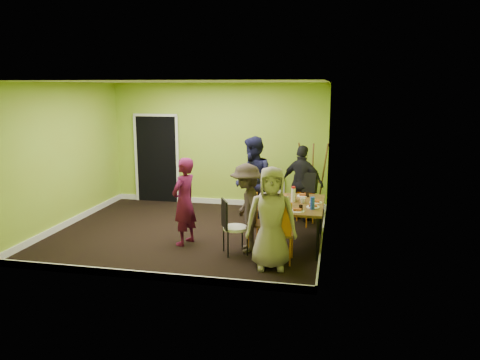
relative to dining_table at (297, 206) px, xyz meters
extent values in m
plane|color=black|center=(-2.05, 0.30, -0.70)|extent=(5.00, 5.00, 0.00)
cube|color=#9EB92F|center=(-2.05, 2.55, 0.70)|extent=(5.00, 0.04, 2.80)
cube|color=#9EB92F|center=(-2.05, -1.95, 0.70)|extent=(5.00, 0.04, 2.80)
cube|color=#9EB92F|center=(-4.55, 0.30, 0.70)|extent=(0.04, 4.50, 2.80)
cube|color=#9EB92F|center=(0.45, 0.30, 0.70)|extent=(0.04, 4.50, 2.80)
cube|color=white|center=(-2.05, 0.30, 2.10)|extent=(5.00, 4.50, 0.04)
cube|color=black|center=(-3.55, 2.52, 0.32)|extent=(1.00, 0.05, 2.04)
cube|color=white|center=(-0.75, 2.52, -0.30)|extent=(0.50, 0.04, 0.55)
cylinder|color=black|center=(-0.39, -0.69, -0.34)|extent=(0.04, 0.04, 0.71)
cylinder|color=black|center=(0.39, -0.69, -0.34)|extent=(0.04, 0.04, 0.71)
cylinder|color=black|center=(-0.39, 0.69, -0.34)|extent=(0.04, 0.04, 0.71)
cylinder|color=black|center=(0.39, 0.69, -0.34)|extent=(0.04, 0.04, 0.71)
cube|color=brown|center=(0.00, 0.00, 0.03)|extent=(0.90, 1.50, 0.04)
cylinder|color=orange|center=(-0.96, 1.07, -0.50)|extent=(0.02, 0.02, 0.40)
cylinder|color=orange|center=(-0.98, 0.77, -0.50)|extent=(0.02, 0.02, 0.40)
cylinder|color=orange|center=(-0.66, 1.05, -0.50)|extent=(0.02, 0.02, 0.40)
cylinder|color=orange|center=(-0.68, 0.75, -0.50)|extent=(0.02, 0.02, 0.40)
cube|color=brown|center=(-0.82, 0.91, -0.30)|extent=(0.38, 0.38, 0.04)
cube|color=orange|center=(-0.99, 0.92, -0.06)|extent=(0.06, 0.34, 0.44)
cylinder|color=orange|center=(-0.68, -0.10, -0.48)|extent=(0.02, 0.02, 0.43)
cylinder|color=orange|center=(-0.76, -0.41, -0.48)|extent=(0.02, 0.02, 0.43)
cylinder|color=orange|center=(-0.36, -0.19, -0.48)|extent=(0.02, 0.02, 0.43)
cylinder|color=orange|center=(-0.45, -0.50, -0.48)|extent=(0.02, 0.02, 0.43)
cube|color=brown|center=(-0.56, -0.30, -0.26)|extent=(0.47, 0.47, 0.04)
cube|color=orange|center=(-0.74, -0.25, -0.01)|extent=(0.13, 0.36, 0.48)
cylinder|color=orange|center=(0.21, 1.36, -0.47)|extent=(0.03, 0.03, 0.45)
cylinder|color=orange|center=(-0.12, 1.47, -0.47)|extent=(0.03, 0.03, 0.45)
cylinder|color=orange|center=(0.10, 1.03, -0.47)|extent=(0.03, 0.03, 0.45)
cylinder|color=orange|center=(-0.22, 1.14, -0.47)|extent=(0.03, 0.03, 0.45)
cube|color=brown|center=(-0.01, 1.25, -0.24)|extent=(0.51, 0.51, 0.04)
cube|color=orange|center=(0.05, 1.43, 0.03)|extent=(0.37, 0.14, 0.50)
cylinder|color=orange|center=(-0.36, -1.01, -0.46)|extent=(0.03, 0.03, 0.47)
cylinder|color=orange|center=(-0.01, -1.01, -0.46)|extent=(0.03, 0.03, 0.47)
cylinder|color=orange|center=(-0.36, -0.66, -0.46)|extent=(0.03, 0.03, 0.47)
cylinder|color=orange|center=(-0.01, -0.66, -0.46)|extent=(0.03, 0.03, 0.47)
cube|color=brown|center=(-0.19, -0.84, -0.23)|extent=(0.42, 0.42, 0.04)
cube|color=orange|center=(-0.19, -1.03, 0.05)|extent=(0.39, 0.03, 0.52)
cylinder|color=black|center=(-1.17, -0.56, -0.48)|extent=(0.02, 0.02, 0.43)
cylinder|color=black|center=(-1.02, -0.85, -0.48)|extent=(0.02, 0.02, 0.43)
cylinder|color=black|center=(-0.88, -0.42, -0.48)|extent=(0.02, 0.02, 0.43)
cylinder|color=black|center=(-0.73, -0.71, -0.48)|extent=(0.02, 0.02, 0.43)
cylinder|color=white|center=(-0.95, -0.63, -0.26)|extent=(0.40, 0.40, 0.05)
cube|color=black|center=(-1.11, -0.71, -0.01)|extent=(0.19, 0.34, 0.48)
cylinder|color=brown|center=(-0.05, 2.04, 0.09)|extent=(0.23, 0.37, 1.58)
cylinder|color=brown|center=(0.35, 2.04, 0.09)|extent=(0.23, 0.37, 1.58)
cylinder|color=brown|center=(0.15, 1.81, 0.09)|extent=(0.03, 0.36, 1.54)
cube|color=brown|center=(0.15, 2.00, 0.04)|extent=(0.42, 0.04, 0.04)
cylinder|color=white|center=(-0.28, 0.34, 0.06)|extent=(0.21, 0.21, 0.01)
cylinder|color=white|center=(-0.21, -0.45, 0.06)|extent=(0.25, 0.25, 0.01)
cylinder|color=white|center=(0.06, 0.54, 0.06)|extent=(0.22, 0.22, 0.01)
cylinder|color=white|center=(0.05, -0.54, 0.06)|extent=(0.23, 0.23, 0.01)
cylinder|color=white|center=(0.31, 0.09, 0.06)|extent=(0.22, 0.22, 0.01)
cylinder|color=white|center=(0.28, -0.23, 0.06)|extent=(0.22, 0.22, 0.01)
cylinder|color=white|center=(-0.08, 0.08, 0.18)|extent=(0.07, 0.07, 0.24)
cylinder|color=blue|center=(0.28, -0.36, 0.16)|extent=(0.07, 0.07, 0.21)
cylinder|color=orange|center=(-0.07, 0.13, 0.09)|extent=(0.04, 0.04, 0.08)
cylinder|color=black|center=(-0.08, 0.21, 0.10)|extent=(0.07, 0.07, 0.10)
cylinder|color=black|center=(0.14, 0.50, 0.10)|extent=(0.06, 0.06, 0.09)
cylinder|color=black|center=(0.10, -0.48, 0.10)|extent=(0.06, 0.06, 0.09)
imported|color=white|center=(-0.18, -0.15, 0.11)|extent=(0.13, 0.13, 0.11)
imported|color=white|center=(0.09, 0.04, 0.10)|extent=(0.09, 0.09, 0.08)
imported|color=#540E34|center=(-1.92, -0.34, 0.07)|extent=(0.52, 0.64, 1.53)
imported|color=#161738|center=(-0.97, 1.12, 0.18)|extent=(0.93, 1.04, 1.76)
imported|color=#302520|center=(-0.79, -0.46, 0.05)|extent=(0.84, 1.09, 1.48)
imported|color=black|center=(-0.03, 1.55, 0.08)|extent=(0.99, 0.68, 1.56)
imported|color=gray|center=(-0.29, -1.12, 0.09)|extent=(0.84, 0.61, 1.57)
camera|label=1|loc=(0.64, -7.82, 2.03)|focal=35.00mm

